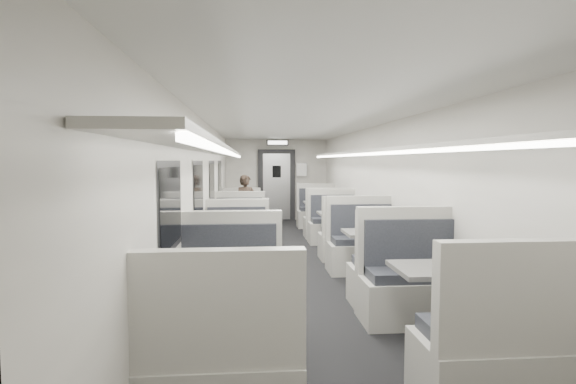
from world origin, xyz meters
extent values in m
cube|color=black|center=(0.00, 0.00, -0.06)|extent=(3.00, 12.00, 0.12)
cube|color=silver|center=(0.00, 0.00, 2.46)|extent=(3.00, 12.00, 0.12)
cube|color=silver|center=(0.00, 6.06, 1.20)|extent=(3.00, 0.12, 2.40)
cube|color=silver|center=(0.00, -6.06, 1.20)|extent=(3.00, 0.12, 2.40)
cube|color=silver|center=(-1.56, 0.00, 1.20)|extent=(0.12, 12.00, 2.40)
cube|color=silver|center=(1.56, 0.00, 1.20)|extent=(0.12, 12.00, 2.40)
cube|color=#AEAEA4|center=(-1.00, 2.76, 0.21)|extent=(0.98, 0.54, 0.42)
cube|color=black|center=(-1.00, 2.79, 0.46)|extent=(0.87, 0.43, 0.09)
cube|color=#AEAEA4|center=(-1.00, 2.56, 0.74)|extent=(0.98, 0.11, 0.65)
cube|color=#AEAEA4|center=(-1.00, 4.20, 0.21)|extent=(0.98, 0.54, 0.42)
cube|color=black|center=(-1.00, 4.17, 0.46)|extent=(0.87, 0.43, 0.09)
cube|color=#AEAEA4|center=(-1.00, 4.40, 0.74)|extent=(0.98, 0.11, 0.65)
cylinder|color=#B0B0B2|center=(-1.00, 3.48, 0.32)|extent=(0.09, 0.09, 0.64)
cylinder|color=#B0B0B2|center=(-1.00, 3.48, 0.01)|extent=(0.33, 0.33, 0.03)
cube|color=slate|center=(-1.00, 3.48, 0.67)|extent=(0.81, 0.55, 0.04)
cube|color=#AEAEA4|center=(-1.00, 0.23, 0.22)|extent=(1.05, 0.58, 0.44)
cube|color=black|center=(-1.00, 0.26, 0.49)|extent=(0.93, 0.46, 0.10)
cube|color=#AEAEA4|center=(-1.00, 0.02, 0.79)|extent=(1.05, 0.12, 0.69)
cube|color=#AEAEA4|center=(-1.00, 1.77, 0.22)|extent=(1.05, 0.58, 0.44)
cube|color=black|center=(-1.00, 1.74, 0.49)|extent=(0.93, 0.46, 0.10)
cube|color=#AEAEA4|center=(-1.00, 1.98, 0.79)|extent=(1.05, 0.12, 0.69)
cylinder|color=#B0B0B2|center=(-1.00, 1.00, 0.34)|extent=(0.10, 0.10, 0.68)
cylinder|color=#B0B0B2|center=(-1.00, 1.00, 0.01)|extent=(0.35, 0.35, 0.03)
cube|color=slate|center=(-1.00, 1.00, 0.72)|extent=(0.87, 0.59, 0.04)
cube|color=#AEAEA4|center=(-1.00, -1.73, 0.22)|extent=(1.06, 0.59, 0.45)
cube|color=black|center=(-1.00, -1.70, 0.50)|extent=(0.94, 0.47, 0.10)
cube|color=#AEAEA4|center=(-1.00, -1.94, 0.80)|extent=(1.06, 0.12, 0.70)
cube|color=#AEAEA4|center=(-1.00, -0.18, 0.22)|extent=(1.06, 0.59, 0.45)
cube|color=black|center=(-1.00, -0.21, 0.50)|extent=(0.94, 0.47, 0.10)
cube|color=#AEAEA4|center=(-1.00, 0.04, 0.80)|extent=(1.06, 0.12, 0.70)
cylinder|color=#B0B0B2|center=(-1.00, -0.95, 0.34)|extent=(0.10, 0.10, 0.69)
cylinder|color=#B0B0B2|center=(-1.00, -0.95, 0.01)|extent=(0.36, 0.36, 0.03)
cube|color=slate|center=(-1.00, -0.95, 0.73)|extent=(0.88, 0.60, 0.04)
cube|color=black|center=(-1.00, -4.34, 0.53)|extent=(1.00, 0.50, 0.11)
cube|color=#AEAEA4|center=(-1.00, -4.60, 0.85)|extent=(1.13, 0.13, 0.75)
cube|color=#AEAEA4|center=(-1.00, -2.70, 0.24)|extent=(1.13, 0.63, 0.48)
cube|color=black|center=(-1.00, -2.74, 0.53)|extent=(1.00, 0.50, 0.11)
cube|color=#AEAEA4|center=(-1.00, -2.47, 0.85)|extent=(1.13, 0.13, 0.75)
cylinder|color=#B0B0B2|center=(-1.00, -3.54, 0.37)|extent=(0.11, 0.11, 0.74)
cylinder|color=#B0B0B2|center=(-1.00, -3.54, 0.02)|extent=(0.38, 0.38, 0.03)
cube|color=slate|center=(-1.00, -3.54, 0.78)|extent=(0.94, 0.64, 0.04)
cube|color=#AEAEA4|center=(1.00, 2.84, 0.23)|extent=(1.07, 0.59, 0.45)
cube|color=black|center=(1.00, 2.87, 0.50)|extent=(0.95, 0.47, 0.10)
cube|color=#AEAEA4|center=(1.00, 2.63, 0.81)|extent=(1.07, 0.12, 0.70)
cube|color=#AEAEA4|center=(1.00, 4.42, 0.23)|extent=(1.07, 0.59, 0.45)
cube|color=black|center=(1.00, 4.38, 0.50)|extent=(0.95, 0.47, 0.10)
cube|color=#AEAEA4|center=(1.00, 4.63, 0.81)|extent=(1.07, 0.12, 0.70)
cylinder|color=#B0B0B2|center=(1.00, 3.63, 0.35)|extent=(0.10, 0.10, 0.69)
cylinder|color=#B0B0B2|center=(1.00, 3.63, 0.02)|extent=(0.36, 0.36, 0.03)
cube|color=slate|center=(1.00, 3.63, 0.74)|extent=(0.89, 0.60, 0.04)
cube|color=#AEAEA4|center=(1.00, 0.54, 0.23)|extent=(1.07, 0.59, 0.45)
cube|color=black|center=(1.00, 0.57, 0.50)|extent=(0.95, 0.47, 0.10)
cube|color=#AEAEA4|center=(1.00, 0.33, 0.80)|extent=(1.07, 0.12, 0.70)
cube|color=#AEAEA4|center=(1.00, 2.11, 0.23)|extent=(1.07, 0.59, 0.45)
cube|color=black|center=(1.00, 2.08, 0.50)|extent=(0.95, 0.47, 0.10)
cube|color=#AEAEA4|center=(1.00, 2.33, 0.80)|extent=(1.07, 0.12, 0.70)
cylinder|color=#B0B0B2|center=(1.00, 1.33, 0.35)|extent=(0.10, 0.10, 0.69)
cylinder|color=#B0B0B2|center=(1.00, 1.33, 0.02)|extent=(0.36, 0.36, 0.03)
cube|color=slate|center=(1.00, 1.33, 0.73)|extent=(0.89, 0.60, 0.04)
cube|color=#AEAEA4|center=(1.00, -2.05, 0.23)|extent=(1.11, 0.62, 0.47)
cube|color=black|center=(1.00, -2.02, 0.52)|extent=(0.98, 0.49, 0.10)
cube|color=#AEAEA4|center=(1.00, -2.27, 0.83)|extent=(1.11, 0.13, 0.73)
cube|color=#AEAEA4|center=(1.00, -0.42, 0.23)|extent=(1.11, 0.62, 0.47)
cube|color=black|center=(1.00, -0.45, 0.52)|extent=(0.98, 0.49, 0.10)
cube|color=#AEAEA4|center=(1.00, -0.20, 0.83)|extent=(1.11, 0.13, 0.73)
cylinder|color=#B0B0B2|center=(1.00, -1.23, 0.36)|extent=(0.10, 0.10, 0.72)
cylinder|color=#B0B0B2|center=(1.00, -1.23, 0.02)|extent=(0.38, 0.38, 0.03)
cube|color=slate|center=(1.00, -1.23, 0.76)|extent=(0.92, 0.63, 0.04)
cube|color=#AEAEA4|center=(1.00, -4.33, 0.24)|extent=(1.15, 0.64, 0.49)
cube|color=black|center=(1.00, -4.30, 0.54)|extent=(1.02, 0.51, 0.11)
cube|color=#AEAEA4|center=(1.00, -4.56, 0.87)|extent=(1.15, 0.13, 0.76)
cube|color=#AEAEA4|center=(1.00, -2.63, 0.24)|extent=(1.15, 0.64, 0.49)
cube|color=black|center=(1.00, -2.67, 0.54)|extent=(1.02, 0.51, 0.11)
cube|color=#AEAEA4|center=(1.00, -2.40, 0.87)|extent=(1.15, 0.13, 0.76)
cylinder|color=#B0B0B2|center=(1.00, -3.48, 0.38)|extent=(0.11, 0.11, 0.75)
cylinder|color=#B0B0B2|center=(1.00, -3.48, 0.02)|extent=(0.39, 0.39, 0.03)
cube|color=slate|center=(1.00, -3.48, 0.79)|extent=(0.96, 0.65, 0.04)
imported|color=black|center=(-0.88, 3.29, 0.72)|extent=(0.62, 0.52, 1.44)
cube|color=black|center=(-1.49, 3.40, 1.35)|extent=(0.02, 1.18, 0.84)
cube|color=black|center=(-1.49, 1.20, 1.35)|extent=(0.02, 1.18, 0.84)
cube|color=black|center=(-1.49, -1.00, 1.35)|extent=(0.02, 1.18, 0.84)
cube|color=black|center=(-1.49, -3.20, 1.35)|extent=(0.02, 1.18, 0.84)
cube|color=#AEAEA4|center=(-1.26, -0.30, 1.92)|extent=(0.46, 10.40, 0.05)
cube|color=white|center=(-1.06, -0.30, 1.87)|extent=(0.05, 10.20, 0.04)
cube|color=#AEAEA4|center=(1.26, -0.30, 1.92)|extent=(0.46, 10.40, 0.05)
cube|color=white|center=(1.06, -0.30, 1.87)|extent=(0.05, 10.20, 0.04)
cube|color=black|center=(0.00, 5.94, 1.05)|extent=(1.10, 0.10, 2.10)
cube|color=#B0B0B2|center=(0.00, 5.91, 1.00)|extent=(0.80, 0.05, 1.95)
cube|color=black|center=(0.00, 5.87, 1.45)|extent=(0.25, 0.02, 0.35)
cube|color=black|center=(0.00, 5.45, 2.28)|extent=(0.62, 0.10, 0.16)
cube|color=silver|center=(0.00, 5.39, 2.28)|extent=(0.54, 0.02, 0.10)
cube|color=white|center=(0.75, 5.92, 1.50)|extent=(0.32, 0.02, 0.40)
camera|label=1|loc=(-0.77, -7.33, 1.77)|focal=28.00mm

